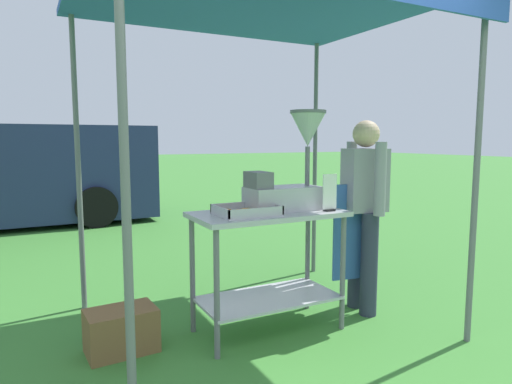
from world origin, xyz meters
The scene contains 8 objects.
ground_plane centered at (0.00, 6.00, 0.00)m, with size 70.00×70.00×0.00m, color #3D7F33.
stall_canopy centered at (0.26, 1.06, 2.40)m, with size 2.59×2.16×2.50m.
donut_cart centered at (0.26, 0.96, 0.66)m, with size 1.14×0.58×0.92m.
donut_tray centered at (0.03, 0.89, 0.94)m, with size 0.42×0.33×0.07m.
donut_fryer centered at (0.46, 0.97, 1.22)m, with size 0.64×0.28×0.76m.
menu_sign centered at (0.68, 0.78, 1.04)m, with size 0.13×0.05×0.28m.
vendor centered at (1.15, 0.94, 0.90)m, with size 0.46×0.54×1.61m.
supply_crate centered at (-0.81, 1.11, 0.15)m, with size 0.48×0.33×0.30m.
Camera 1 is at (-1.34, -1.94, 1.45)m, focal length 31.55 mm.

